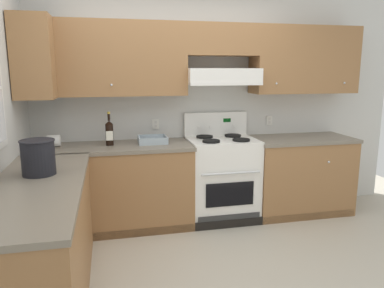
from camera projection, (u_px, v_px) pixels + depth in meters
ground_plane at (208, 281)px, 3.00m from camera, size 7.04×7.04×0.00m
wall_back at (209, 88)px, 4.26m from camera, size 4.68×0.57×2.55m
counter_back_run at (196, 182)px, 4.14m from camera, size 3.60×0.65×0.91m
counter_left_run at (41, 245)px, 2.64m from camera, size 0.63×1.91×0.91m
stove at (222, 178)px, 4.22m from camera, size 0.76×0.62×1.20m
wine_bottle at (109, 132)px, 3.85m from camera, size 0.08×0.08×0.35m
bowl at (153, 141)px, 4.00m from camera, size 0.31×0.26×0.07m
bucket at (38, 157)px, 2.75m from camera, size 0.26×0.26×0.27m
paper_towel_roll at (54, 141)px, 3.80m from camera, size 0.13×0.12×0.12m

